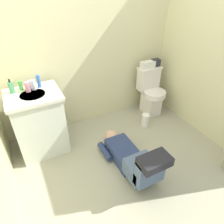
{
  "coord_description": "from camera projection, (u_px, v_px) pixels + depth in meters",
  "views": [
    {
      "loc": [
        -0.95,
        -1.51,
        1.91
      ],
      "look_at": [
        0.04,
        0.41,
        0.45
      ],
      "focal_mm": 32.26,
      "sensor_mm": 36.0,
      "label": 1
    }
  ],
  "objects": [
    {
      "name": "toiletry_bag",
      "position": [
        156.0,
        63.0,
        3.1
      ],
      "size": [
        0.12,
        0.09,
        0.11
      ],
      "primitive_type": "cube",
      "color": "#26262D",
      "rests_on": "toilet"
    },
    {
      "name": "faucet",
      "position": [
        29.0,
        85.0,
        2.33
      ],
      "size": [
        0.02,
        0.02,
        0.1
      ],
      "primitive_type": "cylinder",
      "color": "silver",
      "rests_on": "vanity_cabinet"
    },
    {
      "name": "toilet",
      "position": [
        151.0,
        92.0,
        3.24
      ],
      "size": [
        0.36,
        0.46,
        0.75
      ],
      "color": "silver",
      "rests_on": "ground_plane"
    },
    {
      "name": "bottle_clear",
      "position": [
        33.0,
        85.0,
        2.3
      ],
      "size": [
        0.06,
        0.06,
        0.12
      ],
      "primitive_type": "cylinder",
      "color": "silver",
      "rests_on": "vanity_cabinet"
    },
    {
      "name": "soap_dispenser",
      "position": [
        11.0,
        87.0,
        2.23
      ],
      "size": [
        0.06,
        0.06,
        0.17
      ],
      "color": "#489361",
      "rests_on": "vanity_cabinet"
    },
    {
      "name": "wall_back",
      "position": [
        87.0,
        41.0,
        2.65
      ],
      "size": [
        2.68,
        0.08,
        2.4
      ],
      "primitive_type": "cube",
      "color": "beige",
      "rests_on": "ground_plane"
    },
    {
      "name": "ground_plane",
      "position": [
        124.0,
        160.0,
        2.55
      ],
      "size": [
        3.02,
        3.04,
        0.04
      ],
      "primitive_type": "cube",
      "color": "#9E9B81"
    },
    {
      "name": "wall_right",
      "position": [
        224.0,
        49.0,
        2.36
      ],
      "size": [
        0.08,
        2.04,
        2.4
      ],
      "primitive_type": "cube",
      "color": "beige",
      "rests_on": "ground_plane"
    },
    {
      "name": "bottle_pink",
      "position": [
        27.0,
        87.0,
        2.26
      ],
      "size": [
        0.06,
        0.06,
        0.12
      ],
      "primitive_type": "cylinder",
      "color": "pink",
      "rests_on": "vanity_cabinet"
    },
    {
      "name": "vanity_cabinet",
      "position": [
        39.0,
        122.0,
        2.47
      ],
      "size": [
        0.6,
        0.52,
        0.82
      ],
      "color": "silver",
      "rests_on": "ground_plane"
    },
    {
      "name": "paper_towel_roll",
      "position": [
        145.0,
        120.0,
        3.04
      ],
      "size": [
        0.11,
        0.11,
        0.21
      ],
      "primitive_type": "cylinder",
      "color": "white",
      "rests_on": "ground_plane"
    },
    {
      "name": "tissue_box",
      "position": [
        148.0,
        65.0,
        3.05
      ],
      "size": [
        0.22,
        0.11,
        0.1
      ],
      "primitive_type": "cube",
      "color": "silver",
      "rests_on": "toilet"
    },
    {
      "name": "bottle_blue",
      "position": [
        39.0,
        81.0,
        2.34
      ],
      "size": [
        0.04,
        0.04,
        0.15
      ],
      "primitive_type": "cylinder",
      "color": "#3A67BD",
      "rests_on": "vanity_cabinet"
    },
    {
      "name": "person_plumber",
      "position": [
        132.0,
        158.0,
        2.31
      ],
      "size": [
        0.39,
        1.06,
        0.52
      ],
      "color": "navy",
      "rests_on": "ground_plane"
    },
    {
      "name": "bottle_green",
      "position": [
        21.0,
        85.0,
        2.3
      ],
      "size": [
        0.05,
        0.05,
        0.11
      ],
      "primitive_type": "cylinder",
      "color": "green",
      "rests_on": "vanity_cabinet"
    }
  ]
}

